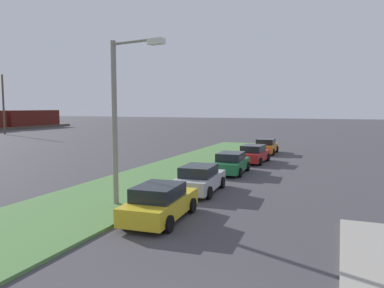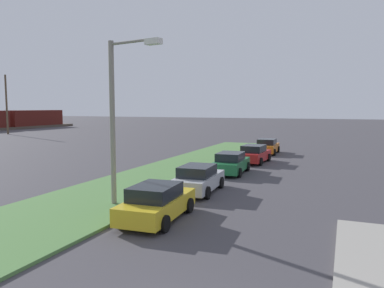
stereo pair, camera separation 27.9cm
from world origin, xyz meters
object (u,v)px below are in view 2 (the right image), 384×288
(parked_car_green, at_px, (231,163))
(parked_car_yellow, at_px, (157,203))
(parked_car_red, at_px, (254,154))
(streetlight, at_px, (118,111))
(distant_utility_pole, at_px, (7,105))
(parked_car_orange, at_px, (267,146))
(parked_car_silver, at_px, (198,179))

(parked_car_green, bearing_deg, parked_car_yellow, 178.84)
(parked_car_red, relative_size, streetlight, 0.58)
(parked_car_green, xyz_separation_m, distant_utility_pole, (21.90, 45.81, 4.28))
(parked_car_orange, bearing_deg, parked_car_red, -179.88)
(parked_car_silver, relative_size, parked_car_orange, 1.01)
(parked_car_green, height_order, distant_utility_pole, distant_utility_pole)
(parked_car_yellow, bearing_deg, streetlight, 62.42)
(parked_car_silver, bearing_deg, parked_car_red, -4.94)
(parked_car_red, bearing_deg, distant_utility_pole, 73.17)
(parked_car_yellow, height_order, parked_car_red, same)
(streetlight, bearing_deg, parked_car_red, -9.32)
(streetlight, height_order, distant_utility_pole, distant_utility_pole)
(parked_car_orange, xyz_separation_m, streetlight, (-22.31, 2.40, 3.67))
(parked_car_silver, bearing_deg, streetlight, 148.04)
(parked_car_green, bearing_deg, distant_utility_pole, 61.93)
(parked_car_green, xyz_separation_m, streetlight, (-10.27, 2.25, 3.67))
(parked_car_silver, relative_size, parked_car_green, 1.00)
(parked_car_orange, distance_m, distant_utility_pole, 47.19)
(streetlight, bearing_deg, parked_car_yellow, -114.21)
(parked_car_yellow, height_order, streetlight, streetlight)
(parked_car_silver, distance_m, parked_car_green, 6.16)
(parked_car_red, relative_size, distant_utility_pole, 0.44)
(parked_car_red, bearing_deg, parked_car_silver, -179.00)
(parked_car_red, xyz_separation_m, distant_utility_pole, (16.36, 46.15, 4.28))
(parked_car_green, distance_m, parked_car_orange, 12.05)
(parked_car_green, height_order, parked_car_orange, same)
(parked_car_red, height_order, parked_car_orange, same)
(streetlight, distance_m, distant_utility_pole, 54.15)
(distant_utility_pole, bearing_deg, parked_car_green, -115.55)
(parked_car_red, bearing_deg, parked_car_orange, 4.41)
(parked_car_silver, distance_m, streetlight, 5.95)
(parked_car_yellow, distance_m, parked_car_silver, 5.25)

